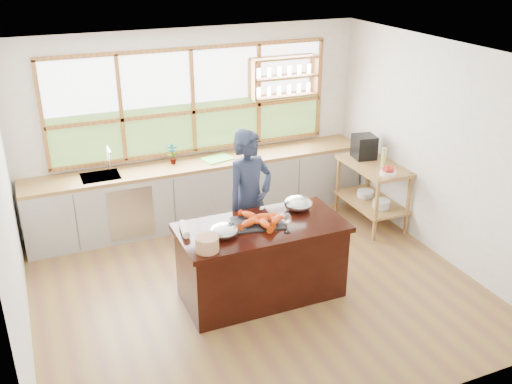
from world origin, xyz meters
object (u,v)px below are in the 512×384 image
island (262,261)px  espresso_machine (364,147)px  wicker_basket (207,244)px  cook (250,201)px

island → espresso_machine: size_ratio=5.58×
espresso_machine → wicker_basket: bearing=-141.9°
cook → wicker_basket: (-0.85, -0.94, 0.08)m
wicker_basket → espresso_machine: bearing=29.8°
espresso_machine → island: bearing=-139.5°
espresso_machine → wicker_basket: 3.36m
wicker_basket → cook: bearing=48.0°
island → cook: bearing=79.0°
espresso_machine → cook: bearing=-152.3°
island → cook: size_ratio=1.04×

